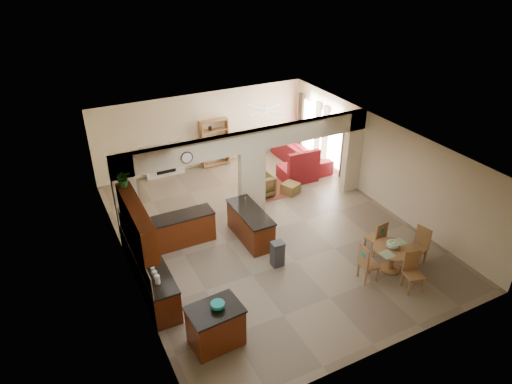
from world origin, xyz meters
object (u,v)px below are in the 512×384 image
dining_table (392,255)px  sofa (301,154)px  kitchen_island (216,326)px  armchair (261,185)px

dining_table → sofa: sofa is taller
kitchen_island → dining_table: kitchen_island is taller
kitchen_island → armchair: kitchen_island is taller
dining_table → armchair: size_ratio=1.27×
dining_table → armchair: 5.17m
kitchen_island → sofa: bearing=42.9°
armchair → kitchen_island: bearing=52.0°
sofa → armchair: size_ratio=3.53×
dining_table → sofa: bearing=78.8°
dining_table → armchair: bearing=103.2°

